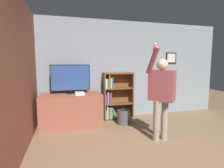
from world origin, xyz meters
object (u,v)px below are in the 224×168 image
Objects in this scene: television at (70,79)px; bookshelf at (115,97)px; game_console at (80,94)px; person at (162,91)px; waste_bin at (124,117)px.

bookshelf is (1.19, 0.17, -0.55)m from television.
person reaches higher than game_console.
bookshelf reaches higher than game_console.
person is at bearing -70.00° from waste_bin.
person reaches higher than bookshelf.
bookshelf reaches higher than waste_bin.
person is 1.42m from waste_bin.
television is 0.48m from game_console.
bookshelf is at bearing 24.99° from game_console.
television reaches higher than game_console.
bookshelf is at bearing 8.35° from television.
television is at bearing 123.11° from game_console.
waste_bin is (-0.40, 1.09, -0.81)m from person.
television is at bearing -169.17° from person.
waste_bin is at bearing -0.10° from game_console.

